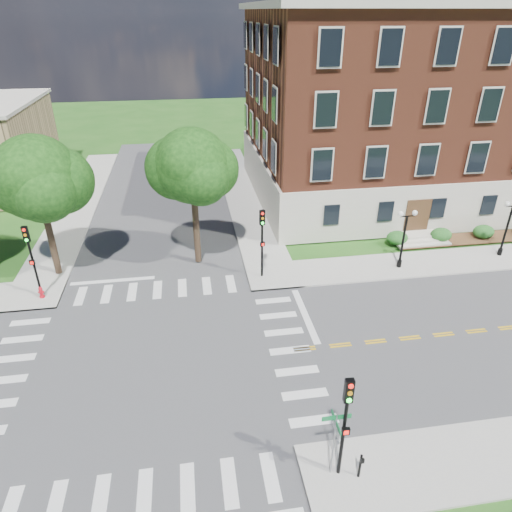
{
  "coord_description": "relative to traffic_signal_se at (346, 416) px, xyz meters",
  "views": [
    {
      "loc": [
        2.46,
        -18.51,
        15.99
      ],
      "look_at": [
        6.13,
        4.94,
        3.2
      ],
      "focal_mm": 32.0,
      "sensor_mm": 36.0,
      "label": 1
    }
  ],
  "objects": [
    {
      "name": "ground",
      "position": [
        -7.44,
        7.51,
        -3.19
      ],
      "size": [
        160.0,
        160.0,
        0.0
      ],
      "primitive_type": "plane",
      "color": "#1E5016",
      "rests_on": "ground"
    },
    {
      "name": "road_ew",
      "position": [
        -7.44,
        7.51,
        -3.18
      ],
      "size": [
        90.0,
        12.0,
        0.01
      ],
      "primitive_type": "cube",
      "color": "#3D3D3F",
      "rests_on": "ground"
    },
    {
      "name": "road_ns",
      "position": [
        -7.44,
        7.51,
        -3.18
      ],
      "size": [
        12.0,
        90.0,
        0.01
      ],
      "primitive_type": "cube",
      "color": "#3D3D3F",
      "rests_on": "ground"
    },
    {
      "name": "sidewalk_ne",
      "position": [
        7.94,
        22.88,
        -3.13
      ],
      "size": [
        34.0,
        34.0,
        0.12
      ],
      "color": "#9E9B93",
      "rests_on": "ground"
    },
    {
      "name": "crosswalk_east",
      "position": [
        -0.24,
        7.51,
        -3.19
      ],
      "size": [
        2.2,
        10.2,
        0.02
      ],
      "primitive_type": null,
      "color": "silver",
      "rests_on": "ground"
    },
    {
      "name": "stop_bar_east",
      "position": [
        1.36,
        10.51,
        -3.19
      ],
      "size": [
        0.4,
        5.5,
        0.0
      ],
      "primitive_type": "cube",
      "color": "silver",
      "rests_on": "ground"
    },
    {
      "name": "main_building",
      "position": [
        16.56,
        29.5,
        5.15
      ],
      "size": [
        30.6,
        22.4,
        16.5
      ],
      "color": "beige",
      "rests_on": "ground"
    },
    {
      "name": "shrub_row",
      "position": [
        19.56,
        18.31,
        -3.19
      ],
      "size": [
        18.0,
        2.0,
        1.3
      ],
      "primitive_type": null,
      "color": "#1B511D",
      "rests_on": "ground"
    },
    {
      "name": "tree_c",
      "position": [
        -14.19,
        17.84,
        3.68
      ],
      "size": [
        5.34,
        5.34,
        9.44
      ],
      "color": "black",
      "rests_on": "ground"
    },
    {
      "name": "tree_d",
      "position": [
        -4.63,
        18.04,
        3.93
      ],
      "size": [
        4.95,
        4.95,
        9.5
      ],
      "color": "black",
      "rests_on": "ground"
    },
    {
      "name": "traffic_signal_se",
      "position": [
        0.0,
        0.0,
        0.0
      ],
      "size": [
        0.33,
        0.37,
        4.8
      ],
      "color": "black",
      "rests_on": "ground"
    },
    {
      "name": "traffic_signal_ne",
      "position": [
        -0.47,
        15.23,
        0.0
      ],
      "size": [
        0.37,
        0.43,
        4.8
      ],
      "color": "black",
      "rests_on": "ground"
    },
    {
      "name": "traffic_signal_nw",
      "position": [
        -14.62,
        14.97,
        0.0
      ],
      "size": [
        0.34,
        0.37,
        4.8
      ],
      "color": "black",
      "rests_on": "ground"
    },
    {
      "name": "twin_lamp_west",
      "position": [
        9.27,
        15.0,
        -0.66
      ],
      "size": [
        1.36,
        0.36,
        4.23
      ],
      "color": "black",
      "rests_on": "ground"
    },
    {
      "name": "twin_lamp_east",
      "position": [
        17.37,
        15.52,
        -0.66
      ],
      "size": [
        1.36,
        0.36,
        4.23
      ],
      "color": "black",
      "rests_on": "ground"
    },
    {
      "name": "street_sign_pole",
      "position": [
        -0.3,
        0.06,
        -0.88
      ],
      "size": [
        1.1,
        1.1,
        3.1
      ],
      "color": "gray",
      "rests_on": "ground"
    },
    {
      "name": "push_button_post",
      "position": [
        0.71,
        -0.3,
        -2.39
      ],
      "size": [
        0.14,
        0.21,
        1.2
      ],
      "color": "black",
      "rests_on": "ground"
    },
    {
      "name": "fire_hydrant",
      "position": [
        -14.55,
        14.79,
        -2.72
      ],
      "size": [
        0.35,
        0.35,
        0.75
      ],
      "color": "red",
      "rests_on": "ground"
    }
  ]
}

